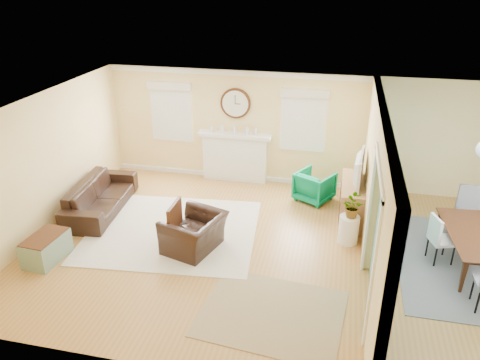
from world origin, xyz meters
The scene contains 24 objects.
floor centered at (0.00, 0.00, 0.00)m, with size 9.00×9.00×0.00m, color #A77137.
wall_back centered at (0.00, 3.00, 1.30)m, with size 9.00×0.02×2.60m, color #EDC376.
wall_front centered at (0.00, -3.00, 1.30)m, with size 9.00×0.02×2.60m, color #EDC376.
wall_left centered at (-4.50, 0.00, 1.30)m, with size 0.02×6.00×2.60m, color #EDC376.
ceiling centered at (0.00, 0.00, 2.60)m, with size 9.00×6.00×0.02m, color white.
partition centered at (1.51, 0.28, 1.36)m, with size 0.17×6.00×2.60m.
fireplace centered at (-1.50, 2.88, 0.60)m, with size 1.70×0.30×1.17m.
wall_clock centered at (-1.50, 2.97, 1.85)m, with size 0.70×0.07×0.70m.
window_left centered at (-3.05, 2.95, 1.66)m, with size 1.05×0.13×1.42m.
window_right centered at (0.05, 2.95, 1.66)m, with size 1.05×0.13×1.42m.
rug_cream centered at (-2.13, 0.26, 0.01)m, with size 3.20×2.77×0.02m, color beige.
rug_jute centered at (0.12, -1.67, 0.01)m, with size 2.05×1.68×0.01m, color #9B8561.
rug_grey centered at (3.31, 0.29, 0.01)m, with size 2.54×3.18×0.01m, color slate.
sofa centered at (-3.87, 0.75, 0.32)m, with size 2.20×0.86×0.64m, color black.
eames_chair centered at (-1.52, -0.25, 0.33)m, with size 1.03×0.90×0.67m, color black.
green_chair centered at (0.43, 2.20, 0.33)m, with size 0.71×0.73×0.66m, color #03773A.
trunk centered at (-3.92, -1.13, 0.23)m, with size 0.55×0.84×0.47m.
credenza centered at (1.23, 1.52, 0.40)m, with size 0.48×1.42×0.80m.
tv centered at (1.21, 1.52, 1.11)m, with size 1.06×0.14×0.61m, color black.
garden_stool centered at (1.18, 0.58, 0.27)m, with size 0.37×0.37×0.54m, color white.
potted_plant centered at (1.18, 0.58, 0.75)m, with size 0.38×0.33×0.42m, color #337F33.
dining_table centered at (3.31, 0.29, 0.31)m, with size 1.77×0.99×0.62m, color #4A2514.
dining_chair_n centered at (3.37, 1.38, 0.56)m, with size 0.43×0.43×0.95m.
dining_chair_w centered at (2.73, 0.31, 0.51)m, with size 0.48×0.48×0.87m.
Camera 1 is at (0.85, -7.10, 4.66)m, focal length 35.00 mm.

